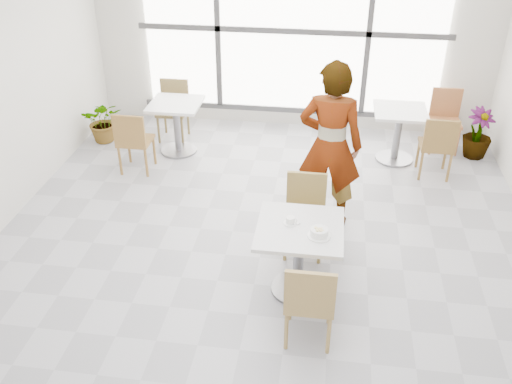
# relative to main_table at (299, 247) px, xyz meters

# --- Properties ---
(floor) EXTENTS (7.00, 7.00, 0.00)m
(floor) POSITION_rel_main_table_xyz_m (-0.43, 0.45, -0.52)
(floor) COLOR #9E9EA5
(floor) RESTS_ON ground
(wall_back) EXTENTS (6.00, 0.00, 6.00)m
(wall_back) POSITION_rel_main_table_xyz_m (-0.43, 3.95, 0.98)
(wall_back) COLOR silver
(wall_back) RESTS_ON ground
(window) EXTENTS (4.60, 0.07, 2.52)m
(window) POSITION_rel_main_table_xyz_m (-0.43, 3.89, 0.98)
(window) COLOR white
(window) RESTS_ON ground
(main_table) EXTENTS (0.80, 0.80, 0.75)m
(main_table) POSITION_rel_main_table_xyz_m (0.00, 0.00, 0.00)
(main_table) COLOR silver
(main_table) RESTS_ON ground
(chair_near) EXTENTS (0.42, 0.42, 0.87)m
(chair_near) POSITION_rel_main_table_xyz_m (0.14, -0.68, -0.02)
(chair_near) COLOR #A48449
(chair_near) RESTS_ON ground
(chair_far) EXTENTS (0.42, 0.42, 0.87)m
(chair_far) POSITION_rel_main_table_xyz_m (0.01, 0.71, -0.02)
(chair_far) COLOR olive
(chair_far) RESTS_ON ground
(oatmeal_bowl) EXTENTS (0.21, 0.21, 0.09)m
(oatmeal_bowl) POSITION_rel_main_table_xyz_m (0.18, -0.12, 0.27)
(oatmeal_bowl) COLOR white
(oatmeal_bowl) RESTS_ON main_table
(coffee_cup) EXTENTS (0.16, 0.13, 0.07)m
(coffee_cup) POSITION_rel_main_table_xyz_m (-0.09, 0.05, 0.26)
(coffee_cup) COLOR white
(coffee_cup) RESTS_ON main_table
(person) EXTENTS (0.74, 0.52, 1.93)m
(person) POSITION_rel_main_table_xyz_m (0.23, 1.28, 0.44)
(person) COLOR black
(person) RESTS_ON ground
(bg_table_left) EXTENTS (0.70, 0.70, 0.75)m
(bg_table_left) POSITION_rel_main_table_xyz_m (-1.94, 2.77, -0.04)
(bg_table_left) COLOR white
(bg_table_left) RESTS_ON ground
(bg_table_right) EXTENTS (0.70, 0.70, 0.75)m
(bg_table_right) POSITION_rel_main_table_xyz_m (1.14, 2.95, -0.04)
(bg_table_right) COLOR white
(bg_table_right) RESTS_ON ground
(bg_chair_left_near) EXTENTS (0.42, 0.42, 0.87)m
(bg_chair_left_near) POSITION_rel_main_table_xyz_m (-2.34, 2.08, -0.02)
(bg_chair_left_near) COLOR olive
(bg_chair_left_near) RESTS_ON ground
(bg_chair_left_far) EXTENTS (0.42, 0.42, 0.87)m
(bg_chair_left_far) POSITION_rel_main_table_xyz_m (-2.11, 3.26, -0.02)
(bg_chair_left_far) COLOR olive
(bg_chair_left_far) RESTS_ON ground
(bg_chair_right_near) EXTENTS (0.42, 0.42, 0.87)m
(bg_chair_right_near) POSITION_rel_main_table_xyz_m (1.60, 2.50, -0.02)
(bg_chair_right_near) COLOR olive
(bg_chair_right_near) RESTS_ON ground
(bg_chair_right_far) EXTENTS (0.42, 0.42, 0.87)m
(bg_chair_right_far) POSITION_rel_main_table_xyz_m (1.83, 3.44, -0.02)
(bg_chair_right_far) COLOR #A46339
(bg_chair_right_far) RESTS_ON ground
(plant_left) EXTENTS (0.68, 0.63, 0.64)m
(plant_left) POSITION_rel_main_table_xyz_m (-3.10, 2.96, -0.20)
(plant_left) COLOR #367736
(plant_left) RESTS_ON ground
(plant_right) EXTENTS (0.53, 0.53, 0.71)m
(plant_right) POSITION_rel_main_table_xyz_m (2.27, 3.21, -0.17)
(plant_right) COLOR #49703D
(plant_right) RESTS_ON ground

